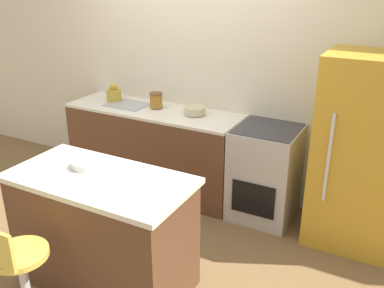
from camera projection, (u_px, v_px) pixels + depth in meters
ground_plane at (163, 205)px, 4.41m from camera, size 14.00×14.00×0.00m
wall_back at (192, 68)px, 4.44m from camera, size 8.00×0.06×2.60m
back_counter at (154, 149)px, 4.62m from camera, size 1.89×0.59×0.91m
kitchen_island at (104, 231)px, 3.17m from camera, size 1.33×0.68×0.90m
oven_range at (265, 173)px, 4.07m from camera, size 0.58×0.60×0.91m
refrigerator at (360, 153)px, 3.56m from camera, size 0.72×0.65×1.66m
stool_chair at (20, 277)px, 2.72m from camera, size 0.36×0.36×0.87m
kettle at (114, 94)px, 4.69m from camera, size 0.16×0.16×0.20m
mixing_bowl at (195, 110)px, 4.27m from camera, size 0.21×0.21×0.07m
canister_jar at (156, 100)px, 4.45m from camera, size 0.14×0.14×0.16m
fruit_bowl at (88, 164)px, 3.14m from camera, size 0.23×0.23×0.05m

